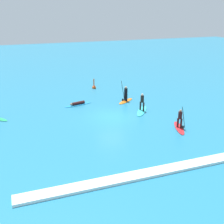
{
  "coord_description": "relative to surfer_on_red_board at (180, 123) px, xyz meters",
  "views": [
    {
      "loc": [
        -8.54,
        -23.68,
        9.81
      ],
      "look_at": [
        0.0,
        0.0,
        0.5
      ],
      "focal_mm": 45.9,
      "sensor_mm": 36.0,
      "label": 1
    }
  ],
  "objects": [
    {
      "name": "ground_plane",
      "position": [
        -4.5,
        4.48,
        -0.45
      ],
      "size": [
        120.0,
        120.0,
        0.0
      ],
      "primitive_type": "plane",
      "color": "teal",
      "rests_on": "ground"
    },
    {
      "name": "surfer_on_teal_board",
      "position": [
        -1.17,
        4.96,
        -0.01
      ],
      "size": [
        2.45,
        3.04,
        1.83
      ],
      "rotation": [
        0.0,
        0.0,
        0.96
      ],
      "color": "#33C6CC",
      "rests_on": "ground_plane"
    },
    {
      "name": "surfer_on_blue_board",
      "position": [
        -6.73,
        8.97,
        -0.31
      ],
      "size": [
        3.16,
        1.35,
        0.38
      ],
      "rotation": [
        0.0,
        0.0,
        3.39
      ],
      "color": "#1E8CD1",
      "rests_on": "ground_plane"
    },
    {
      "name": "wave_crest",
      "position": [
        -4.5,
        -5.57,
        -0.36
      ],
      "size": [
        18.55,
        0.9,
        0.18
      ],
      "primitive_type": "cube",
      "color": "white",
      "rests_on": "ground_plane"
    },
    {
      "name": "surfer_on_orange_board",
      "position": [
        -1.5,
        8.4,
        0.08
      ],
      "size": [
        2.41,
        2.01,
        2.32
      ],
      "rotation": [
        0.0,
        0.0,
        3.78
      ],
      "color": "orange",
      "rests_on": "ground_plane"
    },
    {
      "name": "surfer_on_red_board",
      "position": [
        0.0,
        0.0,
        0.0
      ],
      "size": [
        1.56,
        2.91,
        2.03
      ],
      "rotation": [
        0.0,
        0.0,
        4.36
      ],
      "color": "red",
      "rests_on": "ground_plane"
    },
    {
      "name": "marker_buoy",
      "position": [
        -3.26,
        14.68,
        -0.24
      ],
      "size": [
        0.49,
        0.49,
        1.36
      ],
      "color": "#E55119",
      "rests_on": "ground_plane"
    }
  ]
}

